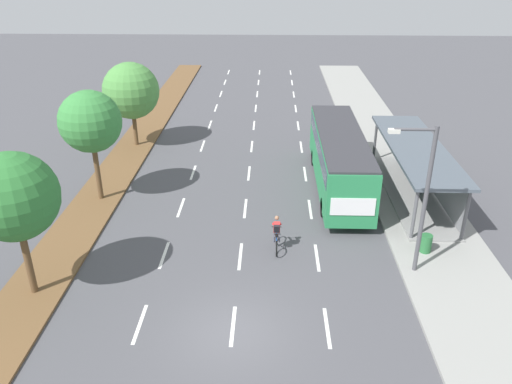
% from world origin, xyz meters
% --- Properties ---
extents(ground_plane, '(140.00, 140.00, 0.00)m').
position_xyz_m(ground_plane, '(0.00, 0.00, 0.00)').
color(ground_plane, '#4C4C51').
extents(median_strip, '(2.60, 52.00, 0.12)m').
position_xyz_m(median_strip, '(-8.30, 20.00, 0.06)').
color(median_strip, brown).
rests_on(median_strip, ground).
extents(sidewalk_right, '(4.50, 52.00, 0.15)m').
position_xyz_m(sidewalk_right, '(9.25, 20.00, 0.07)').
color(sidewalk_right, gray).
rests_on(sidewalk_right, ground).
extents(lane_divider_left, '(0.14, 49.48, 0.01)m').
position_xyz_m(lane_divider_left, '(-3.50, 19.24, 0.00)').
color(lane_divider_left, white).
rests_on(lane_divider_left, ground).
extents(lane_divider_center, '(0.14, 49.48, 0.01)m').
position_xyz_m(lane_divider_center, '(0.00, 19.24, 0.00)').
color(lane_divider_center, white).
rests_on(lane_divider_center, ground).
extents(lane_divider_right, '(0.14, 49.48, 0.01)m').
position_xyz_m(lane_divider_right, '(3.50, 19.24, 0.00)').
color(lane_divider_right, white).
rests_on(lane_divider_right, ground).
extents(bus_shelter, '(2.90, 10.95, 2.86)m').
position_xyz_m(bus_shelter, '(9.53, 11.58, 1.87)').
color(bus_shelter, gray).
rests_on(bus_shelter, sidewalk_right).
extents(bus, '(2.54, 11.29, 3.37)m').
position_xyz_m(bus, '(5.25, 12.56, 2.07)').
color(bus, '#28844C').
rests_on(bus, ground).
extents(cyclist, '(0.46, 1.82, 1.71)m').
position_xyz_m(cyclist, '(1.65, 5.72, 0.79)').
color(cyclist, black).
rests_on(cyclist, ground).
extents(median_tree_nearest, '(3.39, 3.39, 5.99)m').
position_xyz_m(median_tree_nearest, '(-8.19, 2.07, 4.39)').
color(median_tree_nearest, brown).
rests_on(median_tree_nearest, median_strip).
extents(median_tree_second, '(3.27, 3.27, 6.07)m').
position_xyz_m(median_tree_second, '(-8.08, 10.58, 4.53)').
color(median_tree_second, brown).
rests_on(median_tree_second, median_strip).
extents(median_tree_third, '(3.81, 3.81, 5.76)m').
position_xyz_m(median_tree_third, '(-8.16, 19.10, 3.96)').
color(median_tree_third, brown).
rests_on(median_tree_third, median_strip).
extents(streetlight, '(1.91, 0.24, 6.50)m').
position_xyz_m(streetlight, '(7.42, 4.01, 3.89)').
color(streetlight, '#4C4C51').
rests_on(streetlight, sidewalk_right).
extents(trash_bin, '(0.52, 0.52, 0.85)m').
position_xyz_m(trash_bin, '(8.45, 5.50, 0.57)').
color(trash_bin, '#286B38').
rests_on(trash_bin, sidewalk_right).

